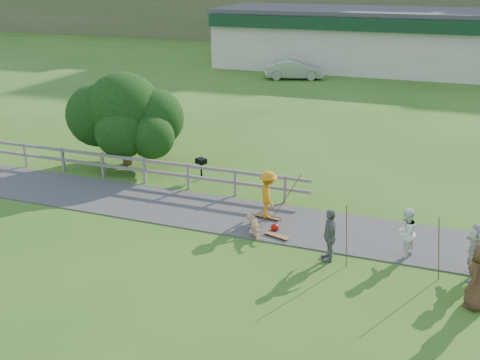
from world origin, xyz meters
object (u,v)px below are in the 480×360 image
at_px(skater_rider, 268,197).
at_px(spectator_a, 405,233).
at_px(spectator_b, 329,235).
at_px(spectator_d, 476,251).
at_px(tree, 126,131).
at_px(bbq, 201,169).
at_px(car_silver, 294,70).
at_px(spectator_c, 479,276).
at_px(skater_fallen, 255,225).

relative_size(skater_rider, spectator_a, 1.07).
bearing_deg(spectator_b, skater_rider, -152.09).
distance_m(spectator_a, spectator_d, 2.05).
distance_m(tree, bbq, 4.10).
bearing_deg(spectator_d, car_silver, -154.26).
bearing_deg(spectator_b, spectator_d, 72.40).
height_order(skater_rider, spectator_d, spectator_d).
relative_size(spectator_c, bbq, 2.04).
height_order(skater_rider, spectator_b, skater_rider).
bearing_deg(skater_rider, spectator_d, -133.11).
xyz_separation_m(skater_rider, bbq, (-3.78, 2.82, -0.40)).
distance_m(skater_fallen, tree, 8.96).
distance_m(skater_fallen, spectator_a, 4.82).
bearing_deg(skater_rider, skater_fallen, 146.92).
bearing_deg(tree, skater_fallen, -31.22).
relative_size(spectator_c, car_silver, 0.40).
xyz_separation_m(spectator_c, car_silver, (-12.23, 29.06, -0.16)).
bearing_deg(skater_fallen, bbq, 104.71).
height_order(spectator_a, spectator_c, spectator_c).
height_order(spectator_c, bbq, spectator_c).
xyz_separation_m(spectator_b, car_silver, (-8.14, 27.90, -0.07)).
xyz_separation_m(skater_rider, spectator_b, (2.56, -2.11, -0.01)).
relative_size(skater_rider, bbq, 1.87).
bearing_deg(tree, spectator_a, -20.16).
height_order(spectator_d, tree, tree).
distance_m(skater_fallen, spectator_c, 7.09).
height_order(spectator_c, car_silver, spectator_c).
relative_size(skater_fallen, spectator_d, 0.91).
height_order(spectator_b, bbq, spectator_b).
height_order(skater_fallen, spectator_d, spectator_d).
xyz_separation_m(spectator_d, bbq, (-10.43, 4.58, -0.40)).
relative_size(skater_fallen, spectator_a, 0.98).
xyz_separation_m(skater_fallen, tree, (-7.58, 4.59, 1.29)).
bearing_deg(tree, spectator_d, -19.84).
height_order(spectator_c, spectator_d, spectator_c).
bearing_deg(skater_rider, tree, 37.68).
bearing_deg(bbq, skater_fallen, -22.39).
xyz_separation_m(car_silver, bbq, (1.80, -22.97, -0.31)).
xyz_separation_m(spectator_c, tree, (-14.33, 6.68, 0.64)).
relative_size(spectator_a, car_silver, 0.34).
relative_size(spectator_d, bbq, 1.88).
bearing_deg(car_silver, bbq, 166.91).
distance_m(spectator_b, tree, 11.66).
relative_size(skater_fallen, bbq, 1.72).
distance_m(spectator_b, spectator_d, 4.11).
relative_size(skater_rider, tree, 0.32).
bearing_deg(car_silver, skater_fallen, 173.92).
relative_size(skater_rider, car_silver, 0.36).
xyz_separation_m(tree, bbq, (3.90, -0.59, -1.12)).
relative_size(spectator_c, spectator_d, 1.08).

